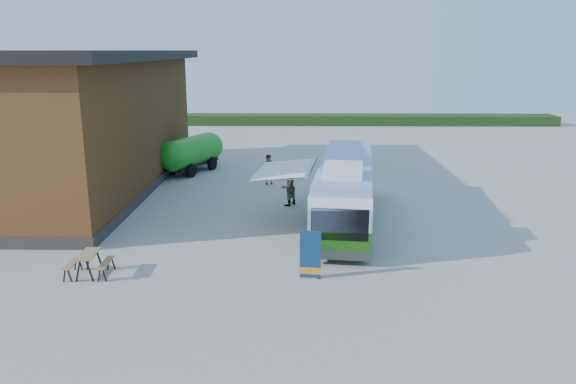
{
  "coord_description": "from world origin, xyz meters",
  "views": [
    {
      "loc": [
        1.38,
        -20.39,
        7.51
      ],
      "look_at": [
        1.0,
        3.72,
        1.4
      ],
      "focal_mm": 35.0,
      "sensor_mm": 36.0,
      "label": 1
    }
  ],
  "objects_px": {
    "bus": "(346,188)",
    "picnic_table": "(89,259)",
    "person_b": "(288,187)",
    "slurry_tanker": "(192,152)",
    "person_a": "(269,169)",
    "banner": "(310,259)"
  },
  "relations": [
    {
      "from": "banner",
      "to": "picnic_table",
      "type": "xyz_separation_m",
      "value": [
        -7.55,
        0.11,
        -0.08
      ]
    },
    {
      "from": "person_a",
      "to": "person_b",
      "type": "distance_m",
      "value": 4.68
    },
    {
      "from": "banner",
      "to": "picnic_table",
      "type": "height_order",
      "value": "banner"
    },
    {
      "from": "slurry_tanker",
      "to": "person_b",
      "type": "bearing_deg",
      "value": -27.68
    },
    {
      "from": "bus",
      "to": "picnic_table",
      "type": "relative_size",
      "value": 7.64
    },
    {
      "from": "bus",
      "to": "picnic_table",
      "type": "height_order",
      "value": "bus"
    },
    {
      "from": "bus",
      "to": "person_a",
      "type": "xyz_separation_m",
      "value": [
        -3.75,
        7.43,
        -0.74
      ]
    },
    {
      "from": "bus",
      "to": "banner",
      "type": "height_order",
      "value": "bus"
    },
    {
      "from": "picnic_table",
      "to": "person_b",
      "type": "bearing_deg",
      "value": 52.24
    },
    {
      "from": "picnic_table",
      "to": "person_b",
      "type": "xyz_separation_m",
      "value": [
        6.65,
        9.12,
        0.32
      ]
    },
    {
      "from": "person_b",
      "to": "picnic_table",
      "type": "bearing_deg",
      "value": 3.68
    },
    {
      "from": "person_a",
      "to": "person_b",
      "type": "height_order",
      "value": "person_b"
    },
    {
      "from": "picnic_table",
      "to": "person_b",
      "type": "relative_size",
      "value": 0.79
    },
    {
      "from": "banner",
      "to": "bus",
      "type": "bearing_deg",
      "value": 82.01
    },
    {
      "from": "bus",
      "to": "banner",
      "type": "distance_m",
      "value": 6.61
    },
    {
      "from": "person_b",
      "to": "slurry_tanker",
      "type": "xyz_separation_m",
      "value": [
        -6.16,
        7.63,
        0.39
      ]
    },
    {
      "from": "picnic_table",
      "to": "slurry_tanker",
      "type": "relative_size",
      "value": 0.25
    },
    {
      "from": "slurry_tanker",
      "to": "bus",
      "type": "bearing_deg",
      "value": -26.81
    },
    {
      "from": "picnic_table",
      "to": "person_a",
      "type": "distance_m",
      "value": 14.72
    },
    {
      "from": "picnic_table",
      "to": "person_a",
      "type": "xyz_separation_m",
      "value": [
        5.5,
        13.65,
        0.25
      ]
    },
    {
      "from": "bus",
      "to": "picnic_table",
      "type": "xyz_separation_m",
      "value": [
        -9.25,
        -6.22,
        -0.99
      ]
    },
    {
      "from": "picnic_table",
      "to": "person_a",
      "type": "height_order",
      "value": "person_a"
    }
  ]
}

